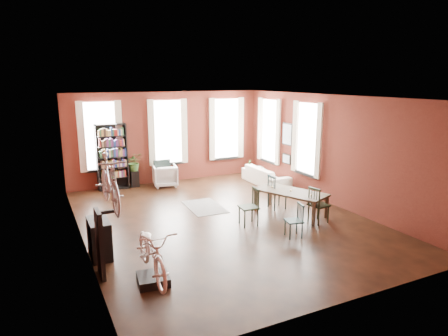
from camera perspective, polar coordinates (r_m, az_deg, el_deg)
room at (r=10.77m, az=-0.44°, el=4.63°), size 9.00×9.04×3.22m
dining_table at (r=11.07m, az=9.47°, el=-4.93°), size 1.58×2.11×0.66m
dining_chair_a at (r=9.53m, az=9.94°, el=-7.42°), size 0.44×0.44×0.80m
dining_chair_b at (r=10.12m, az=3.54°, el=-5.58°), size 0.48×0.48×0.96m
dining_chair_c at (r=10.57m, az=13.39°, el=-5.13°), size 0.49×0.49×0.95m
dining_chair_d at (r=11.49m, az=7.61°, el=-3.40°), size 0.47×0.47×0.97m
bookshelf at (r=13.75m, az=-15.70°, el=1.53°), size 1.00×0.32×2.20m
white_armchair at (r=13.89m, az=-8.43°, el=-0.94°), size 0.91×0.87×0.81m
cream_sofa at (r=14.09m, az=6.01°, el=-0.68°), size 0.61×2.08×0.81m
striped_rug at (r=11.64m, az=-2.80°, el=-5.56°), size 1.02×1.56×0.01m
bike_trainer at (r=7.63m, az=-10.09°, el=-15.37°), size 0.62×0.62×0.16m
bike_wall_rack at (r=7.86m, az=-17.32°, el=-10.33°), size 0.16×0.60×1.30m
console_table at (r=8.79m, az=-17.37°, el=-9.58°), size 0.40×0.80×0.80m
plant_stand at (r=14.06m, az=-12.59°, el=-1.50°), size 0.31×0.31×0.55m
plant_by_sofa at (r=14.89m, az=3.29°, el=-0.88°), size 0.65×0.81×0.32m
plant_small at (r=12.15m, az=12.76°, el=-4.77°), size 0.40×0.41×0.14m
bicycle_floor at (r=7.19m, az=-10.35°, el=-8.45°), size 0.67×0.99×1.83m
bicycle_hung at (r=7.46m, az=-16.18°, el=0.47°), size 0.47×1.00×1.66m
plant_on_stand at (r=13.97m, az=-12.68°, el=0.57°), size 0.67×0.72×0.49m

